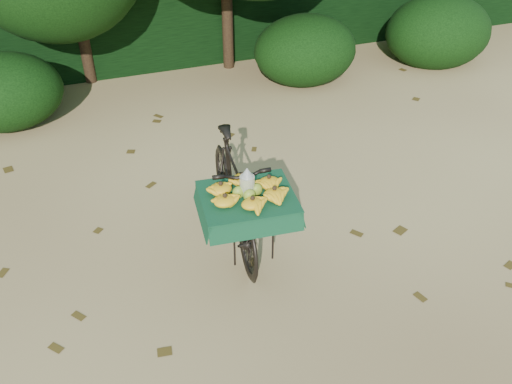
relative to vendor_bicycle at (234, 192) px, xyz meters
name	(u,v)px	position (x,y,z in m)	size (l,w,h in m)	color
ground	(342,276)	(0.79, -0.89, -0.58)	(80.00, 80.00, 0.00)	tan
vendor_bicycle	(234,192)	(0.00, 0.00, 0.00)	(0.88, 1.94, 1.14)	black
bush_clumps	(246,62)	(1.29, 3.41, -0.13)	(8.80, 1.70, 0.90)	black
leaf_litter	(314,234)	(0.79, -0.24, -0.58)	(7.00, 7.30, 0.01)	#473612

